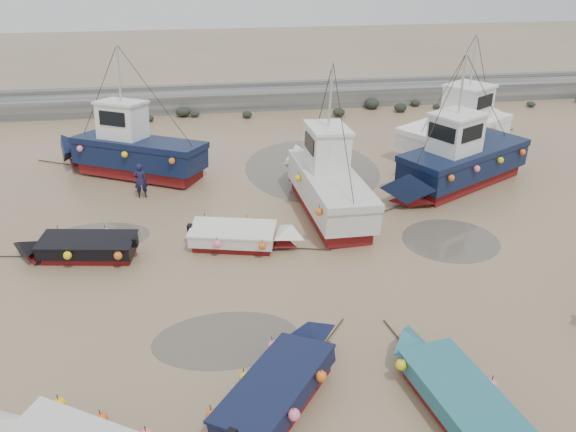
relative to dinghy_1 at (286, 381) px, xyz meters
name	(u,v)px	position (x,y,z in m)	size (l,w,h in m)	color
ground	(321,277)	(2.05, 5.50, -0.55)	(120.00, 120.00, 0.00)	#967959
seawall	(258,99)	(2.10, 27.49, 0.08)	(60.00, 4.92, 1.50)	gray
puddle_a	(226,339)	(-1.42, 2.56, -0.54)	(4.37, 4.37, 0.01)	#544D43
puddle_b	(450,240)	(7.63, 7.32, -0.54)	(3.81, 3.81, 0.01)	#544D43
puddle_c	(97,237)	(-6.16, 9.62, -0.54)	(4.14, 4.14, 0.01)	#544D43
puddle_d	(312,168)	(3.64, 15.61, -0.54)	(6.83, 6.83, 0.01)	#544D43
dinghy_1	(286,381)	(0.00, 0.00, 0.00)	(4.27, 5.22, 1.43)	maroon
dinghy_2	(451,386)	(4.10, -0.80, 0.00)	(2.38, 5.72, 1.43)	maroon
dinghy_4	(78,245)	(-6.51, 8.08, 0.01)	(5.72, 2.28, 1.43)	maroon
dinghy_5	(242,234)	(-0.48, 8.01, 0.01)	(5.40, 2.54, 1.43)	maroon
cabin_boat_0	(127,149)	(-5.48, 16.15, 0.81)	(8.98, 5.58, 6.22)	maroon
cabin_boat_1	(325,180)	(3.31, 10.87, 0.81)	(2.82, 9.58, 6.22)	maroon
cabin_boat_2	(456,160)	(9.84, 12.29, 0.80)	(9.36, 6.01, 6.22)	maroon
cabin_boat_3	(462,128)	(12.19, 16.93, 0.80)	(9.12, 6.71, 6.22)	maroon
person	(143,197)	(-4.68, 13.28, -0.55)	(0.59, 0.39, 1.63)	#161737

